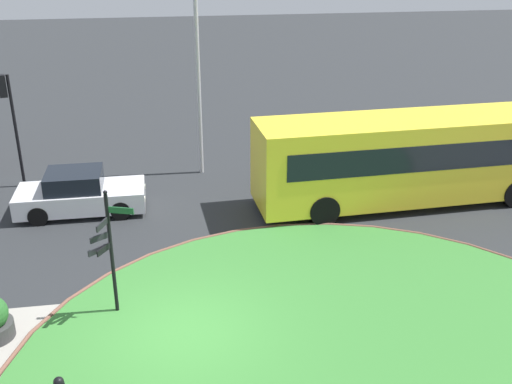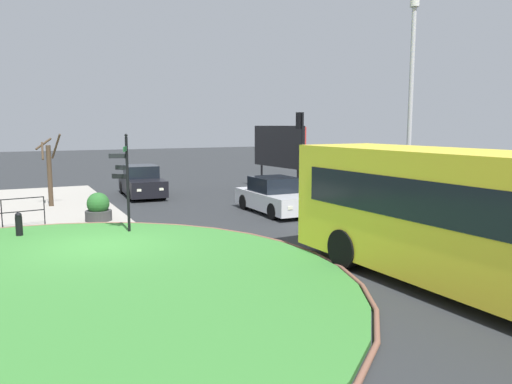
# 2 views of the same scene
# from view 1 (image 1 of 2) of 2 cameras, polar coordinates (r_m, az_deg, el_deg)

# --- Properties ---
(ground) EXTENTS (120.00, 120.00, 0.00)m
(ground) POSITION_cam_1_polar(r_m,az_deg,el_deg) (14.74, -6.70, -13.18)
(ground) COLOR #282B2D
(grass_island) EXTENTS (14.82, 14.82, 0.10)m
(grass_island) POSITION_cam_1_polar(r_m,az_deg,el_deg) (13.40, 9.10, -17.34)
(grass_island) COLOR #387A33
(grass_island) RESTS_ON ground
(grass_kerb_ring) EXTENTS (15.13, 15.13, 0.11)m
(grass_kerb_ring) POSITION_cam_1_polar(r_m,az_deg,el_deg) (13.40, 9.10, -17.32)
(grass_kerb_ring) COLOR brown
(grass_kerb_ring) RESTS_ON ground
(signpost_directional) EXTENTS (1.11, 0.59, 3.31)m
(signpost_directional) POSITION_cam_1_polar(r_m,az_deg,el_deg) (14.72, -13.60, -5.07)
(signpost_directional) COLOR black
(signpost_directional) RESTS_ON ground
(bus_yellow) EXTENTS (10.85, 2.94, 3.05)m
(bus_yellow) POSITION_cam_1_polar(r_m,az_deg,el_deg) (21.41, 14.41, 3.16)
(bus_yellow) COLOR yellow
(bus_yellow) RESTS_ON ground
(car_far_lane) EXTENTS (4.22, 1.87, 1.46)m
(car_far_lane) POSITION_cam_1_polar(r_m,az_deg,el_deg) (21.14, -16.22, -0.16)
(car_far_lane) COLOR silver
(car_far_lane) RESTS_ON ground
(traffic_light_near) EXTENTS (0.48, 0.31, 4.19)m
(traffic_light_near) POSITION_cam_1_polar(r_m,az_deg,el_deg) (23.35, -22.26, 7.42)
(traffic_light_near) COLOR black
(traffic_light_near) RESTS_ON ground
(lamppost_tall) EXTENTS (0.32, 0.32, 7.83)m
(lamppost_tall) POSITION_cam_1_polar(r_m,az_deg,el_deg) (22.90, -5.49, 11.73)
(lamppost_tall) COLOR #B7B7BC
(lamppost_tall) RESTS_ON ground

